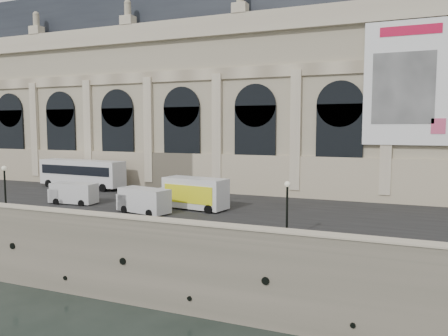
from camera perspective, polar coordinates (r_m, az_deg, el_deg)
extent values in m
plane|color=black|center=(39.31, -15.42, -16.32)|extent=(260.00, 260.00, 0.00)
cube|color=gray|center=(68.62, 2.66, -4.20)|extent=(160.00, 70.00, 6.00)
cube|color=#2D2D2D|center=(49.09, -5.57, -4.48)|extent=(160.00, 24.00, 0.06)
cube|color=gray|center=(37.87, -15.11, -6.79)|extent=(160.00, 1.20, 1.10)
cube|color=beige|center=(37.75, -15.13, -5.90)|extent=(160.00, 1.40, 0.12)
cube|color=#B5A88B|center=(66.31, -3.39, 7.60)|extent=(68.00, 18.00, 22.00)
cube|color=beige|center=(58.44, -7.22, -0.47)|extent=(68.60, 0.40, 5.00)
cube|color=beige|center=(59.32, -7.51, 17.39)|extent=(69.00, 0.80, 2.40)
cube|color=beige|center=(58.51, -7.36, 11.80)|extent=(68.00, 0.30, 1.40)
cube|color=#252A32|center=(68.31, -3.46, 19.42)|extent=(64.00, 15.00, 6.00)
cube|color=black|center=(75.92, -26.05, 3.39)|extent=(5.20, 0.25, 9.00)
cylinder|color=black|center=(75.94, -26.19, 6.78)|extent=(5.20, 0.25, 5.20)
cube|color=beige|center=(72.20, -23.49, 4.61)|extent=(1.20, 0.50, 14.00)
cube|color=black|center=(68.79, -20.48, 3.45)|extent=(5.20, 0.25, 9.00)
cylinder|color=black|center=(68.82, -20.60, 7.19)|extent=(5.20, 0.25, 5.20)
cube|color=beige|center=(65.43, -17.33, 4.77)|extent=(1.20, 0.50, 14.00)
cube|color=black|center=(62.46, -13.70, 3.47)|extent=(5.20, 0.25, 9.00)
cylinder|color=black|center=(62.49, -13.79, 7.60)|extent=(5.20, 0.25, 5.20)
cube|color=beige|center=(59.58, -9.85, 4.90)|extent=(1.20, 0.50, 14.00)
cube|color=black|center=(57.19, -5.53, 3.44)|extent=(5.20, 0.25, 9.00)
cylinder|color=black|center=(57.21, -5.57, 7.95)|extent=(5.20, 0.25, 5.20)
cube|color=beige|center=(54.95, -0.94, 4.95)|extent=(1.20, 0.50, 14.00)
cube|color=black|center=(53.28, 4.05, 3.31)|extent=(5.20, 0.25, 9.00)
cylinder|color=black|center=(53.31, 4.09, 8.15)|extent=(5.20, 0.25, 5.20)
cube|color=beige|center=(51.85, 9.32, 4.85)|extent=(1.20, 0.50, 14.00)
cube|color=black|center=(51.07, 14.79, 3.06)|extent=(5.20, 0.25, 9.00)
cylinder|color=black|center=(51.10, 14.92, 8.10)|extent=(5.20, 0.25, 5.20)
cube|color=beige|center=(50.57, 20.47, 4.57)|extent=(1.20, 0.50, 14.00)
cube|color=white|center=(50.55, 22.95, 10.17)|extent=(9.00, 0.35, 13.00)
cube|color=#BF0C33|center=(51.13, 23.18, 16.22)|extent=(6.00, 0.06, 1.00)
cube|color=gray|center=(50.31, 22.35, 9.64)|extent=(6.20, 0.06, 7.50)
cube|color=#CD486F|center=(50.26, 26.20, 4.93)|extent=(1.40, 0.06, 1.60)
cube|color=silver|center=(62.78, -18.07, -0.57)|extent=(13.34, 3.79, 3.40)
cube|color=black|center=(67.55, -22.06, -0.02)|extent=(0.28, 2.52, 1.32)
cube|color=black|center=(61.75, -19.00, -0.29)|extent=(12.03, 1.05, 1.21)
cube|color=black|center=(63.74, -17.19, -0.07)|extent=(12.03, 1.05, 1.21)
cylinder|color=black|center=(65.61, -21.94, -1.90)|extent=(1.12, 0.42, 1.10)
cylinder|color=black|center=(67.43, -20.19, -1.65)|extent=(1.12, 0.42, 1.10)
cylinder|color=black|center=(58.60, -15.54, -2.53)|extent=(1.12, 0.42, 1.10)
cylinder|color=black|center=(60.63, -13.80, -2.23)|extent=(1.12, 0.42, 1.10)
cube|color=silver|center=(43.19, -10.38, -4.14)|extent=(5.68, 3.28, 2.28)
cube|color=silver|center=(44.79, -12.27, -4.28)|extent=(1.94, 2.37, 1.58)
cube|color=black|center=(45.12, -12.76, -3.52)|extent=(0.48, 1.75, 0.79)
cylinder|color=black|center=(43.91, -12.89, -5.30)|extent=(0.79, 0.42, 0.75)
cylinder|color=black|center=(45.28, -10.91, -4.94)|extent=(0.79, 0.42, 0.75)
cylinder|color=black|center=(41.44, -9.75, -5.88)|extent=(0.79, 0.42, 0.75)
cylinder|color=black|center=(42.89, -7.76, -5.47)|extent=(0.79, 0.42, 0.75)
cube|color=silver|center=(50.38, -19.00, -3.09)|extent=(5.13, 2.31, 2.13)
cube|color=silver|center=(51.64, -20.77, -3.31)|extent=(1.54, 2.04, 1.48)
cube|color=black|center=(51.89, -21.23, -2.72)|extent=(0.18, 1.67, 0.74)
cylinder|color=black|center=(50.73, -21.08, -4.13)|extent=(0.72, 0.28, 0.70)
cylinder|color=black|center=(52.23, -19.74, -3.82)|extent=(0.72, 0.28, 0.70)
cylinder|color=black|center=(48.80, -18.14, -4.40)|extent=(0.72, 0.28, 0.70)
cylinder|color=black|center=(50.36, -16.84, -4.06)|extent=(0.72, 0.28, 0.70)
cube|color=silver|center=(44.67, -3.77, -3.23)|extent=(7.02, 3.60, 3.01)
cube|color=yellow|center=(43.61, -4.76, -3.45)|extent=(5.74, 0.99, 1.79)
cube|color=#BF0C33|center=(43.61, -4.76, -3.45)|extent=(3.31, 0.57, 0.67)
cube|color=silver|center=(47.04, -7.55, -3.66)|extent=(2.16, 2.71, 1.67)
cylinder|color=black|center=(45.74, -7.90, -4.70)|extent=(0.93, 0.45, 0.89)
cylinder|color=black|center=(47.72, -5.95, -4.26)|extent=(0.93, 0.45, 0.89)
cylinder|color=black|center=(42.48, -2.03, -5.43)|extent=(0.93, 0.45, 0.89)
cylinder|color=black|center=(44.61, -0.21, -4.91)|extent=(0.93, 0.45, 0.89)
cylinder|color=black|center=(47.29, -26.57, -5.17)|extent=(0.48, 0.48, 0.44)
cylinder|color=black|center=(46.99, -26.67, -2.82)|extent=(0.17, 0.17, 4.36)
sphere|color=beige|center=(46.74, -26.78, -0.04)|extent=(0.48, 0.48, 0.48)
cylinder|color=black|center=(33.44, 8.19, -8.88)|extent=(0.45, 0.45, 0.41)
cylinder|color=black|center=(33.04, 8.23, -5.79)|extent=(0.16, 0.16, 4.09)
sphere|color=beige|center=(32.69, 8.28, -2.10)|extent=(0.45, 0.45, 0.45)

